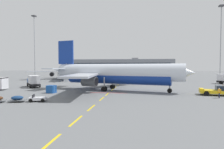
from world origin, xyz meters
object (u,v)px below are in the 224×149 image
at_px(baggage_train, 17,99).
at_px(ground_crew_worker, 219,92).
at_px(apron_light_mast_near, 34,40).
at_px(pushback_tug, 218,91).
at_px(airliner_mid_left, 64,71).
at_px(airliner_foreground, 114,73).
at_px(fuel_service_truck, 34,81).
at_px(apron_light_mast_far, 221,35).
at_px(uld_cargo_container, 51,89).

height_order(baggage_train, ground_crew_worker, ground_crew_worker).
distance_m(baggage_train, apron_light_mast_near, 65.03).
height_order(pushback_tug, apron_light_mast_near, apron_light_mast_near).
bearing_deg(airliner_mid_left, airliner_foreground, -52.34).
bearing_deg(apron_light_mast_near, airliner_foreground, -42.39).
xyz_separation_m(airliner_foreground, fuel_service_truck, (-22.70, 4.11, -2.30)).
relative_size(airliner_mid_left, ground_crew_worker, 17.47).
height_order(pushback_tug, ground_crew_worker, pushback_tug).
height_order(airliner_mid_left, apron_light_mast_near, apron_light_mast_near).
bearing_deg(pushback_tug, airliner_mid_left, 140.21).
xyz_separation_m(airliner_foreground, ground_crew_worker, (19.82, -8.29, -2.93)).
distance_m(pushback_tug, apron_light_mast_near, 78.53).
bearing_deg(apron_light_mast_far, baggage_train, -133.09).
relative_size(airliner_foreground, ground_crew_worker, 19.40).
distance_m(fuel_service_truck, apron_light_mast_near, 42.80).
xyz_separation_m(uld_cargo_container, apron_light_mast_near, (-29.74, 44.95, 16.93)).
bearing_deg(fuel_service_truck, ground_crew_worker, -16.25).
relative_size(fuel_service_truck, apron_light_mast_far, 0.23).
xyz_separation_m(ground_crew_worker, apron_light_mast_far, (17.80, 45.60, 17.07)).
xyz_separation_m(pushback_tug, apron_light_mast_near, (-63.11, 43.59, 16.83)).
bearing_deg(uld_cargo_container, apron_light_mast_far, 41.03).
height_order(airliner_mid_left, ground_crew_worker, airliner_mid_left).
relative_size(baggage_train, apron_light_mast_near, 0.30).
distance_m(apron_light_mast_near, apron_light_mast_far, 79.92).
bearing_deg(apron_light_mast_near, apron_light_mast_far, -0.93).
height_order(fuel_service_truck, apron_light_mast_far, apron_light_mast_far).
xyz_separation_m(pushback_tug, fuel_service_truck, (-43.53, 9.10, 0.74)).
xyz_separation_m(airliner_foreground, airliner_mid_left, (-26.70, 34.59, -0.32)).
height_order(airliner_foreground, ground_crew_worker, airliner_foreground).
height_order(pushback_tug, apron_light_mast_far, apron_light_mast_far).
xyz_separation_m(pushback_tug, baggage_train, (-33.92, -11.90, -0.38)).
bearing_deg(ground_crew_worker, uld_cargo_container, 176.57).
xyz_separation_m(baggage_train, apron_light_mast_far, (50.71, 54.21, 17.57)).
distance_m(airliner_mid_left, baggage_train, 53.35).
bearing_deg(fuel_service_truck, baggage_train, -65.41).
height_order(airliner_mid_left, apron_light_mast_far, apron_light_mast_far).
distance_m(airliner_foreground, apron_light_mast_near, 58.89).
relative_size(fuel_service_truck, apron_light_mast_near, 0.24).
distance_m(airliner_mid_left, uld_cargo_container, 43.41).
bearing_deg(apron_light_mast_far, airliner_mid_left, -177.58).
xyz_separation_m(apron_light_mast_near, apron_light_mast_far, (79.90, -1.29, 0.36)).
xyz_separation_m(airliner_foreground, pushback_tug, (20.83, -4.99, -3.05)).
xyz_separation_m(ground_crew_worker, uld_cargo_container, (-32.37, 1.94, -0.22)).
distance_m(pushback_tug, ground_crew_worker, 3.45).
bearing_deg(baggage_train, apron_light_mast_far, 46.91).
distance_m(airliner_foreground, apron_light_mast_far, 54.84).
bearing_deg(fuel_service_truck, apron_light_mast_near, 119.59).
relative_size(uld_cargo_container, apron_light_mast_far, 0.06).
height_order(baggage_train, apron_light_mast_near, apron_light_mast_near).
xyz_separation_m(airliner_mid_left, uld_cargo_container, (14.15, -40.94, -2.83)).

